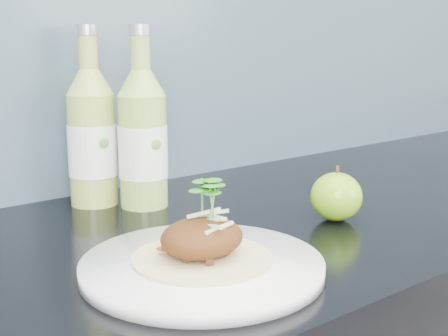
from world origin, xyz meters
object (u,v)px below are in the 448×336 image
at_px(green_apple, 336,197).
at_px(cider_bottle_right, 143,139).
at_px(dinner_plate, 202,266).
at_px(cider_bottle_left, 92,138).

bearing_deg(green_apple, cider_bottle_right, 126.05).
distance_m(dinner_plate, green_apple, 0.28).
xyz_separation_m(cider_bottle_left, cider_bottle_right, (0.05, -0.06, 0.00)).
bearing_deg(cider_bottle_right, green_apple, -60.96).
distance_m(dinner_plate, cider_bottle_right, 0.31).
bearing_deg(cider_bottle_right, dinner_plate, -116.36).
bearing_deg(cider_bottle_right, cider_bottle_left, 125.10).
xyz_separation_m(dinner_plate, green_apple, (0.27, 0.04, 0.03)).
bearing_deg(dinner_plate, green_apple, 8.73).
height_order(green_apple, cider_bottle_right, cider_bottle_right).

